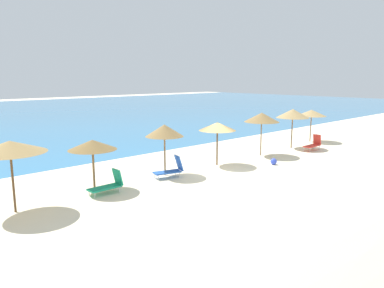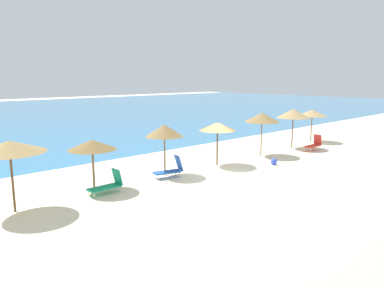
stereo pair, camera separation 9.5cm
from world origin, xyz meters
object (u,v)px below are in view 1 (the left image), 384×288
(beach_umbrella_3, at_px, (164,131))
(lounge_chair_2, at_px, (109,184))
(beach_umbrella_7, at_px, (312,113))
(beach_umbrella_4, at_px, (217,127))
(beach_umbrella_2, at_px, (92,145))
(beach_umbrella_6, at_px, (293,113))
(beach_ball, at_px, (274,162))
(lounge_chair_1, at_px, (313,144))
(beach_umbrella_1, at_px, (10,147))
(beach_umbrella_5, at_px, (262,117))
(lounge_chair_0, at_px, (171,169))

(beach_umbrella_3, distance_m, lounge_chair_2, 4.32)
(beach_umbrella_3, xyz_separation_m, beach_umbrella_7, (15.13, 0.12, -0.08))
(beach_umbrella_3, xyz_separation_m, beach_umbrella_4, (3.70, -0.30, -0.09))
(beach_umbrella_7, bearing_deg, beach_umbrella_2, 179.84)
(lounge_chair_2, bearing_deg, beach_umbrella_3, -81.01)
(beach_umbrella_6, relative_size, beach_ball, 7.52)
(lounge_chair_1, bearing_deg, beach_umbrella_1, 84.56)
(beach_umbrella_5, bearing_deg, beach_ball, -126.69)
(lounge_chair_2, bearing_deg, lounge_chair_1, -95.56)
(beach_umbrella_3, bearing_deg, lounge_chair_2, -170.04)
(beach_umbrella_2, bearing_deg, beach_umbrella_5, -2.82)
(beach_umbrella_4, relative_size, beach_umbrella_6, 0.89)
(beach_umbrella_1, xyz_separation_m, lounge_chair_2, (3.86, -0.35, -2.17))
(beach_umbrella_3, distance_m, lounge_chair_0, 2.03)
(beach_umbrella_5, xyz_separation_m, lounge_chair_2, (-11.58, -0.25, -2.14))
(beach_umbrella_2, distance_m, beach_ball, 10.76)
(beach_umbrella_6, xyz_separation_m, lounge_chair_0, (-11.65, -0.21, -2.10))
(beach_umbrella_5, height_order, beach_umbrella_7, beach_umbrella_5)
(beach_umbrella_1, xyz_separation_m, lounge_chair_1, (19.59, -1.61, -2.11))
(beach_umbrella_6, relative_size, lounge_chair_2, 1.85)
(beach_umbrella_7, relative_size, lounge_chair_1, 1.62)
(beach_umbrella_2, height_order, beach_ball, beach_umbrella_2)
(lounge_chair_0, bearing_deg, beach_ball, -92.14)
(beach_umbrella_1, distance_m, lounge_chair_2, 4.44)
(beach_umbrella_4, height_order, beach_ball, beach_umbrella_4)
(beach_umbrella_3, xyz_separation_m, lounge_chair_0, (-0.05, -0.57, -1.95))
(beach_umbrella_1, relative_size, beach_umbrella_5, 0.98)
(beach_umbrella_4, bearing_deg, beach_umbrella_6, -0.48)
(beach_umbrella_4, bearing_deg, lounge_chair_2, -177.20)
(beach_umbrella_5, relative_size, beach_umbrella_7, 1.11)
(beach_umbrella_1, bearing_deg, beach_umbrella_3, 2.33)
(beach_umbrella_4, height_order, beach_umbrella_7, beach_umbrella_7)
(beach_umbrella_6, distance_m, lounge_chair_2, 15.52)
(beach_umbrella_2, distance_m, lounge_chair_2, 1.93)
(beach_umbrella_2, bearing_deg, lounge_chair_0, -10.55)
(beach_umbrella_7, xyz_separation_m, lounge_chair_0, (-15.18, -0.69, -1.87))
(beach_umbrella_3, height_order, beach_ball, beach_umbrella_3)
(lounge_chair_0, xyz_separation_m, lounge_chair_2, (-3.72, -0.09, -0.05))
(beach_umbrella_1, bearing_deg, beach_umbrella_5, -0.38)
(beach_umbrella_2, bearing_deg, beach_ball, -14.95)
(beach_umbrella_4, height_order, lounge_chair_2, beach_umbrella_4)
(lounge_chair_2, height_order, beach_ball, lounge_chair_2)
(beach_umbrella_6, height_order, lounge_chair_0, beach_umbrella_6)
(beach_umbrella_1, xyz_separation_m, lounge_chair_0, (7.58, -0.26, -2.12))
(beach_umbrella_7, distance_m, lounge_chair_0, 15.31)
(beach_umbrella_1, bearing_deg, beach_umbrella_7, 1.07)
(beach_umbrella_3, relative_size, beach_ball, 7.13)
(beach_umbrella_2, distance_m, beach_umbrella_4, 7.74)
(beach_umbrella_7, relative_size, lounge_chair_2, 1.66)
(beach_umbrella_7, height_order, lounge_chair_2, beach_umbrella_7)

